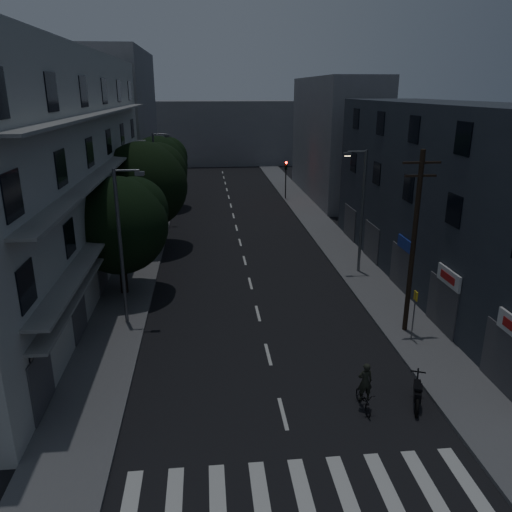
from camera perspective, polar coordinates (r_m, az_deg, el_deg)
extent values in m
plane|color=black|center=(40.69, -1.88, 1.77)|extent=(160.00, 160.00, 0.00)
cube|color=#565659|center=(40.87, -12.43, 1.52)|extent=(3.00, 90.00, 0.15)
cube|color=#565659|center=(41.84, 8.42, 2.15)|extent=(3.00, 90.00, 0.15)
cube|color=beige|center=(16.86, -14.28, -26.12)|extent=(0.50, 3.00, 0.01)
cube|color=beige|center=(16.72, -9.36, -26.21)|extent=(0.50, 3.00, 0.01)
cube|color=beige|center=(16.67, -4.40, -26.12)|extent=(0.50, 3.00, 0.01)
cube|color=beige|center=(16.73, 0.55, -25.86)|extent=(0.50, 3.00, 0.01)
cube|color=beige|center=(16.89, 5.41, -25.45)|extent=(0.50, 3.00, 0.01)
cube|color=beige|center=(17.14, 10.12, -24.89)|extent=(0.50, 3.00, 0.01)
cube|color=beige|center=(17.49, 14.62, -24.21)|extent=(0.50, 3.00, 0.01)
cube|color=beige|center=(17.92, 18.87, -23.44)|extent=(0.50, 3.00, 0.01)
cube|color=beige|center=(18.44, 22.85, -22.60)|extent=(0.50, 3.00, 0.01)
cube|color=beige|center=(19.91, 3.10, -17.53)|extent=(0.15, 2.00, 0.01)
cube|color=beige|center=(23.65, 1.40, -11.15)|extent=(0.15, 2.00, 0.01)
cube|color=beige|center=(27.62, 0.21, -6.56)|extent=(0.15, 2.00, 0.01)
cube|color=beige|center=(31.74, -0.65, -3.14)|extent=(0.15, 2.00, 0.01)
cube|color=beige|center=(35.95, -1.31, -0.51)|extent=(0.15, 2.00, 0.01)
cube|color=beige|center=(40.22, -1.83, 1.57)|extent=(0.15, 2.00, 0.01)
cube|color=beige|center=(44.53, -2.25, 3.25)|extent=(0.15, 2.00, 0.01)
cube|color=beige|center=(48.88, -2.60, 4.62)|extent=(0.15, 2.00, 0.01)
cube|color=beige|center=(53.25, -2.89, 5.78)|extent=(0.15, 2.00, 0.01)
cube|color=beige|center=(57.65, -3.14, 6.75)|extent=(0.15, 2.00, 0.01)
cube|color=beige|center=(62.06, -3.35, 7.59)|extent=(0.15, 2.00, 0.01)
cube|color=beige|center=(66.48, -3.54, 8.32)|extent=(0.15, 2.00, 0.01)
cube|color=beige|center=(70.91, -3.70, 8.95)|extent=(0.15, 2.00, 0.01)
cube|color=beige|center=(75.35, -3.85, 9.51)|extent=(0.15, 2.00, 0.01)
cube|color=#B4B4AF|center=(33.55, -22.27, 9.08)|extent=(6.00, 36.00, 14.00)
cube|color=black|center=(20.47, -23.53, -11.50)|extent=(0.06, 1.60, 1.60)
cube|color=black|center=(25.64, -19.73, -4.89)|extent=(0.06, 1.60, 1.60)
cube|color=black|center=(31.12, -17.28, -0.54)|extent=(0.06, 1.60, 1.60)
cube|color=black|center=(36.75, -15.57, 2.49)|extent=(0.06, 1.60, 1.60)
cube|color=black|center=(42.49, -14.32, 4.71)|extent=(0.06, 1.60, 1.60)
cube|color=black|center=(48.29, -13.36, 6.40)|extent=(0.06, 1.60, 1.60)
cube|color=black|center=(19.16, -24.74, -3.12)|extent=(0.06, 1.60, 1.60)
cube|color=black|center=(24.61, -20.53, 1.97)|extent=(0.06, 1.60, 1.60)
cube|color=black|center=(30.27, -17.85, 5.19)|extent=(0.06, 1.60, 1.60)
cube|color=black|center=(36.04, -16.01, 7.38)|extent=(0.06, 1.60, 1.60)
cube|color=black|center=(41.88, -14.67, 8.96)|extent=(0.06, 1.60, 1.60)
cube|color=black|center=(47.75, -13.65, 10.15)|extent=(0.06, 1.60, 1.60)
cube|color=black|center=(18.32, -26.08, 6.24)|extent=(0.06, 1.60, 1.60)
cube|color=black|center=(23.97, -21.39, 9.32)|extent=(0.06, 1.60, 1.60)
cube|color=black|center=(29.75, -18.46, 11.19)|extent=(0.06, 1.60, 1.60)
cube|color=black|center=(35.60, -16.47, 12.44)|extent=(0.06, 1.60, 1.60)
cube|color=black|center=(41.50, -15.03, 13.32)|extent=(0.06, 1.60, 1.60)
cube|color=black|center=(47.42, -13.95, 13.97)|extent=(0.06, 1.60, 1.60)
cube|color=black|center=(23.74, -22.32, 16.94)|extent=(0.06, 1.60, 1.60)
cube|color=black|center=(29.56, -19.11, 17.34)|extent=(0.06, 1.60, 1.60)
cube|color=black|center=(35.45, -16.96, 17.57)|extent=(0.06, 1.60, 1.60)
cube|color=black|center=(41.37, -15.41, 17.72)|extent=(0.06, 1.60, 1.60)
cube|color=black|center=(47.31, -14.26, 17.83)|extent=(0.06, 1.60, 1.60)
cube|color=gray|center=(33.31, -15.85, 4.41)|extent=(1.00, 32.40, 0.12)
cube|color=gray|center=(32.72, -16.34, 9.85)|extent=(1.00, 32.40, 0.12)
cube|color=gray|center=(32.44, -16.87, 15.44)|extent=(1.00, 32.40, 0.12)
cube|color=gray|center=(33.55, -15.88, 2.92)|extent=(0.80, 32.40, 0.12)
cube|color=#424247|center=(20.76, -23.29, -12.94)|extent=(0.06, 2.40, 2.40)
cube|color=#424247|center=(25.87, -19.56, -6.11)|extent=(0.06, 2.40, 2.40)
cube|color=#424247|center=(31.31, -17.16, -1.58)|extent=(0.06, 2.40, 2.40)
cube|color=#424247|center=(36.91, -15.48, 1.60)|extent=(0.06, 2.40, 2.40)
cube|color=#424247|center=(42.63, -14.24, 3.93)|extent=(0.06, 2.40, 2.40)
cube|color=#424247|center=(48.41, -13.30, 5.71)|extent=(0.06, 2.40, 2.40)
cube|color=#282E36|center=(32.11, 21.55, 6.06)|extent=(6.00, 28.00, 11.00)
cube|color=black|center=(25.38, 21.69, 4.89)|extent=(0.06, 1.40, 1.50)
cube|color=black|center=(30.25, 17.02, 7.40)|extent=(0.06, 1.40, 1.50)
cube|color=black|center=(35.30, 13.63, 9.18)|extent=(0.06, 1.40, 1.50)
cube|color=black|center=(40.48, 11.08, 10.48)|extent=(0.06, 1.40, 1.50)
cube|color=black|center=(24.88, 22.60, 12.28)|extent=(0.06, 1.40, 1.50)
cube|color=black|center=(29.84, 17.62, 13.62)|extent=(0.06, 1.40, 1.50)
cube|color=black|center=(34.95, 14.05, 14.51)|extent=(0.06, 1.40, 1.50)
cube|color=black|center=(40.17, 11.38, 15.14)|extent=(0.06, 1.40, 1.50)
cube|color=#424247|center=(22.59, 26.50, -10.77)|extent=(0.06, 3.00, 2.60)
cube|color=#424247|center=(26.84, 20.44, -5.32)|extent=(0.06, 3.00, 2.60)
cube|color=#424247|center=(31.49, 16.17, -1.37)|extent=(0.06, 3.00, 2.60)
cube|color=#424247|center=(36.37, 13.04, 1.55)|extent=(0.06, 3.00, 2.60)
cube|color=#424247|center=(41.41, 10.65, 3.76)|extent=(0.06, 3.00, 2.60)
cube|color=silver|center=(25.79, 21.19, -2.30)|extent=(0.12, 2.20, 0.80)
cube|color=#B21414|center=(25.76, 21.03, -2.31)|extent=(0.02, 1.40, 0.36)
cube|color=navy|center=(30.51, 16.67, 1.32)|extent=(0.12, 2.00, 0.70)
cube|color=slate|center=(62.69, -14.93, 14.51)|extent=(6.00, 20.00, 16.00)
cube|color=slate|center=(58.01, 9.02, 13.12)|extent=(6.00, 20.00, 13.00)
cube|color=slate|center=(84.19, -4.18, 13.87)|extent=(24.00, 8.00, 10.00)
cylinder|color=black|center=(30.40, -15.03, -0.72)|extent=(0.44, 0.44, 3.76)
sphere|color=black|center=(29.76, -15.39, 3.38)|extent=(5.64, 5.64, 5.64)
sphere|color=black|center=(30.14, -13.71, 5.09)|extent=(3.95, 3.95, 3.95)
sphere|color=black|center=(29.25, -16.99, 3.84)|extent=(3.66, 3.66, 3.66)
cylinder|color=black|center=(39.03, -12.45, 4.13)|extent=(0.44, 0.44, 4.32)
sphere|color=black|center=(38.49, -12.71, 7.86)|extent=(6.51, 6.51, 6.51)
sphere|color=black|center=(39.05, -11.23, 9.32)|extent=(4.55, 4.55, 4.55)
sphere|color=black|center=(37.88, -14.10, 8.35)|extent=(4.23, 4.23, 4.23)
cylinder|color=black|center=(52.29, -10.93, 7.58)|extent=(0.44, 0.44, 3.92)
sphere|color=black|center=(51.91, -11.09, 10.13)|extent=(5.85, 5.85, 5.85)
sphere|color=black|center=(52.46, -10.10, 11.08)|extent=(4.10, 4.10, 4.10)
sphere|color=black|center=(51.34, -12.00, 10.48)|extent=(3.80, 3.80, 3.80)
cylinder|color=black|center=(55.97, 3.41, 8.21)|extent=(0.12, 0.12, 3.20)
cube|color=black|center=(55.64, 3.45, 10.29)|extent=(0.28, 0.22, 0.90)
sphere|color=#FF0C05|center=(55.45, 3.48, 10.61)|extent=(0.22, 0.22, 0.22)
sphere|color=#3F330C|center=(55.49, 3.47, 10.30)|extent=(0.22, 0.22, 0.22)
sphere|color=black|center=(55.54, 3.47, 9.99)|extent=(0.22, 0.22, 0.22)
cylinder|color=black|center=(53.49, -9.88, 7.49)|extent=(0.12, 0.12, 3.20)
cube|color=black|center=(53.15, -10.00, 9.66)|extent=(0.28, 0.22, 0.90)
sphere|color=black|center=(52.95, -10.03, 9.99)|extent=(0.22, 0.22, 0.22)
sphere|color=#3F330C|center=(53.00, -10.02, 9.67)|extent=(0.22, 0.22, 0.22)
sphere|color=#0CFF26|center=(53.04, -10.00, 9.35)|extent=(0.22, 0.22, 0.22)
cylinder|color=slate|center=(25.78, -15.20, 0.79)|extent=(0.18, 0.18, 8.00)
cylinder|color=slate|center=(24.82, -14.57, 9.45)|extent=(1.20, 0.10, 0.10)
cube|color=slate|center=(24.76, -13.16, 9.18)|extent=(0.45, 0.25, 0.18)
cube|color=#4C4C4C|center=(24.78, -13.14, 8.95)|extent=(0.35, 0.18, 0.04)
cylinder|color=slate|center=(33.05, 12.04, 4.87)|extent=(0.18, 0.18, 8.00)
cylinder|color=slate|center=(32.20, 11.47, 11.62)|extent=(1.20, 0.10, 0.10)
cube|color=slate|center=(32.05, 10.41, 11.38)|extent=(0.45, 0.25, 0.18)
cube|color=#FFD88C|center=(32.06, 10.40, 11.20)|extent=(0.35, 0.18, 0.04)
cylinder|color=#54565B|center=(45.60, -11.41, 8.59)|extent=(0.18, 0.18, 8.00)
cylinder|color=#54565B|center=(45.06, -10.95, 13.52)|extent=(1.20, 0.10, 0.10)
cube|color=#54565B|center=(45.03, -10.16, 13.37)|extent=(0.45, 0.25, 0.18)
cube|color=#4C4C4C|center=(45.04, -10.15, 13.24)|extent=(0.35, 0.18, 0.04)
cylinder|color=black|center=(25.04, 17.54, 1.25)|extent=(0.24, 0.24, 9.00)
cube|color=black|center=(24.23, 18.43, 10.09)|extent=(1.80, 0.10, 0.10)
cube|color=black|center=(24.32, 18.29, 8.70)|extent=(1.50, 0.10, 0.10)
cylinder|color=#595B60|center=(25.19, 17.56, -6.57)|extent=(0.06, 0.06, 2.50)
cube|color=yellow|center=(24.78, 17.80, -4.37)|extent=(0.05, 0.35, 0.45)
torus|color=black|center=(20.56, 17.91, -16.18)|extent=(0.38, 0.73, 0.74)
torus|color=black|center=(21.60, 17.84, -14.32)|extent=(0.38, 0.73, 0.74)
cube|color=black|center=(20.90, 17.96, -14.46)|extent=(0.67, 1.16, 0.36)
cube|color=black|center=(20.62, 18.05, -14.06)|extent=(0.46, 0.55, 0.10)
cylinder|color=black|center=(21.32, 17.96, -13.34)|extent=(0.23, 0.44, 0.88)
cube|color=black|center=(21.25, 18.04, -12.47)|extent=(0.55, 0.25, 0.04)
imported|color=black|center=(20.34, 12.20, -15.71)|extent=(0.62, 1.58, 0.82)
imported|color=black|center=(19.91, 12.36, -13.85)|extent=(0.59, 0.40, 1.56)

